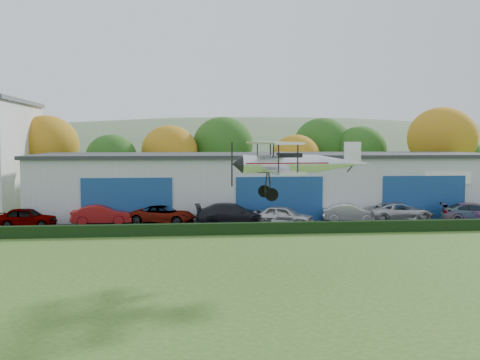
{
  "coord_description": "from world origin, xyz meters",
  "views": [
    {
      "loc": [
        -2.91,
        -23.25,
        6.61
      ],
      "look_at": [
        0.52,
        9.48,
        4.26
      ],
      "focal_mm": 43.2,
      "sensor_mm": 36.0,
      "label": 1
    }
  ],
  "objects": [
    {
      "name": "car_0",
      "position": [
        -14.26,
        20.81,
        0.78
      ],
      "size": [
        4.46,
        2.24,
        1.46
      ],
      "primitive_type": "imported",
      "rotation": [
        0.0,
        0.0,
        1.45
      ],
      "color": "gray",
      "rests_on": "apron"
    },
    {
      "name": "car_3",
      "position": [
        1.08,
        20.3,
        0.87
      ],
      "size": [
        5.71,
        2.38,
        1.65
      ],
      "primitive_type": "imported",
      "rotation": [
        0.0,
        0.0,
        1.58
      ],
      "color": "black",
      "rests_on": "apron"
    },
    {
      "name": "ground",
      "position": [
        0.0,
        0.0,
        0.0
      ],
      "size": [
        300.0,
        300.0,
        0.0
      ],
      "primitive_type": "plane",
      "color": "#2F571B",
      "rests_on": "ground"
    },
    {
      "name": "car_1",
      "position": [
        -8.89,
        21.53,
        0.8
      ],
      "size": [
        4.66,
        1.87,
        1.5
      ],
      "primitive_type": "imported",
      "rotation": [
        0.0,
        0.0,
        1.63
      ],
      "color": "maroon",
      "rests_on": "apron"
    },
    {
      "name": "distant_hills",
      "position": [
        -4.38,
        140.0,
        -13.05
      ],
      "size": [
        430.0,
        196.0,
        56.0
      ],
      "color": "#4C6642",
      "rests_on": "ground"
    },
    {
      "name": "apron",
      "position": [
        3.0,
        21.0,
        0.03
      ],
      "size": [
        48.0,
        9.0,
        0.05
      ],
      "primitive_type": "cube",
      "color": "black",
      "rests_on": "ground"
    },
    {
      "name": "tree_belt",
      "position": [
        0.85,
        40.62,
        5.61
      ],
      "size": [
        75.7,
        13.22,
        10.12
      ],
      "color": "#3D2614",
      "rests_on": "ground"
    },
    {
      "name": "car_7",
      "position": [
        20.24,
        19.63,
        0.8
      ],
      "size": [
        5.57,
        3.52,
        1.5
      ],
      "primitive_type": "imported",
      "rotation": [
        0.0,
        0.0,
        1.28
      ],
      "color": "gray",
      "rests_on": "apron"
    },
    {
      "name": "biplane",
      "position": [
        2.61,
        5.01,
        5.46
      ],
      "size": [
        6.63,
        7.59,
        2.84
      ],
      "rotation": [
        0.0,
        0.0,
        0.05
      ],
      "color": "silver"
    },
    {
      "name": "car_5",
      "position": [
        10.51,
        20.95,
        0.76
      ],
      "size": [
        4.55,
        2.35,
        1.43
      ],
      "primitive_type": "imported",
      "rotation": [
        0.0,
        0.0,
        1.37
      ],
      "color": "silver",
      "rests_on": "apron"
    },
    {
      "name": "car_4",
      "position": [
        4.87,
        19.41,
        0.82
      ],
      "size": [
        4.87,
        3.46,
        1.54
      ],
      "primitive_type": "imported",
      "rotation": [
        0.0,
        0.0,
        1.16
      ],
      "color": "silver",
      "rests_on": "apron"
    },
    {
      "name": "car_6",
      "position": [
        14.46,
        20.74,
        0.8
      ],
      "size": [
        5.6,
        2.93,
        1.5
      ],
      "primitive_type": "imported",
      "rotation": [
        0.0,
        0.0,
        1.65
      ],
      "color": "silver",
      "rests_on": "apron"
    },
    {
      "name": "hedge",
      "position": [
        3.0,
        16.2,
        0.4
      ],
      "size": [
        46.0,
        0.6,
        0.8
      ],
      "primitive_type": "cube",
      "color": "black",
      "rests_on": "ground"
    },
    {
      "name": "hangar",
      "position": [
        5.0,
        27.98,
        2.66
      ],
      "size": [
        40.6,
        12.6,
        5.3
      ],
      "color": "#B2B7BC",
      "rests_on": "ground"
    },
    {
      "name": "car_2",
      "position": [
        -4.2,
        21.39,
        0.75
      ],
      "size": [
        5.48,
        3.72,
        1.39
      ],
      "primitive_type": "imported",
      "rotation": [
        0.0,
        0.0,
        1.26
      ],
      "color": "gray",
      "rests_on": "apron"
    }
  ]
}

